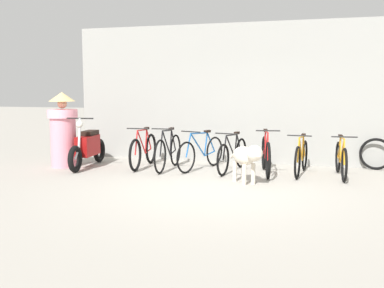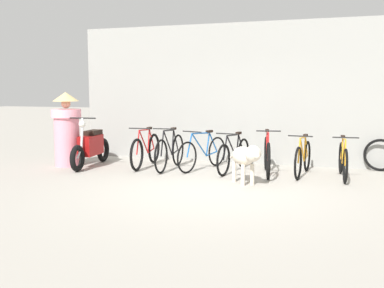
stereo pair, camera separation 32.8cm
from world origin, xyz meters
The scene contains 13 objects.
ground_plane centered at (0.00, 0.00, 0.00)m, with size 60.00×60.00×0.00m, color #9E998E.
shop_wall_back centered at (0.00, 3.11, 1.58)m, with size 8.23×0.20×3.17m.
bicycle_0 centered at (-2.03, 1.82, 0.36)m, with size 0.46×1.73×0.88m.
bicycle_1 centered at (-1.42, 1.70, 0.37)m, with size 0.46×1.71×0.90m.
bicycle_2 centered at (-0.75, 1.90, 0.35)m, with size 0.63×1.67×0.84m.
bicycle_3 centered at (-0.07, 1.85, 0.34)m, with size 0.46×1.72×0.83m.
bicycle_4 centered at (0.62, 1.78, 0.37)m, with size 0.49×1.71×0.91m.
bicycle_5 centered at (1.30, 1.90, 0.34)m, with size 0.46×1.63×0.82m.
bicycle_6 centered at (2.05, 1.84, 0.34)m, with size 0.46×1.63×0.83m.
motorcycle centered at (-3.19, 1.49, 0.42)m, with size 0.58×1.87×1.10m.
stray_dog centered at (0.40, 0.71, 0.49)m, with size 0.77×0.90×0.73m.
person_in_robes centered at (-3.72, 1.38, 0.82)m, with size 0.87×0.87×1.62m.
spare_tire_right centered at (2.78, 2.86, 0.34)m, with size 0.67×0.18×0.67m.
Camera 1 is at (1.66, -7.14, 1.68)m, focal length 42.00 mm.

